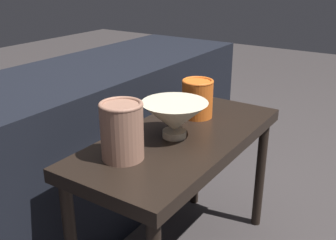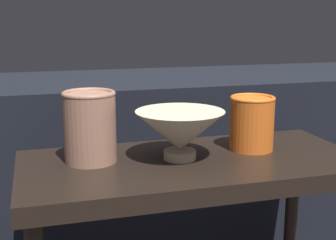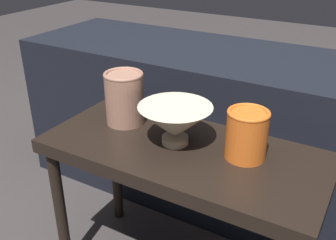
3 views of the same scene
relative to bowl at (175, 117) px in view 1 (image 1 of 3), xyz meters
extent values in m
cube|color=black|center=(0.03, -0.01, -0.09)|extent=(0.78, 0.36, 0.04)
cylinder|color=black|center=(0.38, -0.15, -0.33)|extent=(0.04, 0.04, 0.45)
cylinder|color=black|center=(0.38, 0.14, -0.33)|extent=(0.04, 0.04, 0.45)
cube|color=black|center=(0.03, 0.48, -0.25)|extent=(1.78, 0.50, 0.62)
cylinder|color=beige|center=(0.00, 0.00, -0.05)|extent=(0.07, 0.07, 0.02)
cone|color=beige|center=(0.00, 0.00, 0.00)|extent=(0.20, 0.20, 0.09)
cylinder|color=#996B56|center=(-0.20, 0.04, 0.01)|extent=(0.12, 0.12, 0.15)
torus|color=#996B56|center=(-0.20, 0.04, 0.09)|extent=(0.12, 0.12, 0.01)
cylinder|color=orange|center=(0.19, 0.03, 0.00)|extent=(0.11, 0.11, 0.13)
torus|color=orange|center=(0.19, 0.03, 0.06)|extent=(0.11, 0.11, 0.01)
camera|label=1|loc=(-0.93, -0.59, 0.42)|focal=42.00mm
camera|label=2|loc=(-0.31, -0.98, 0.26)|focal=50.00mm
camera|label=3|loc=(0.46, -0.83, 0.48)|focal=42.00mm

